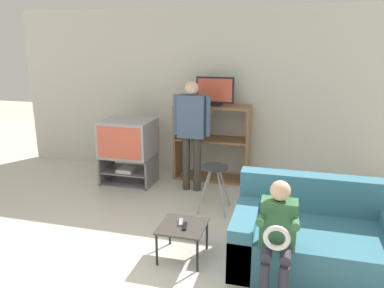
# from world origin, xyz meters

# --- Properties ---
(wall_back) EXTENTS (6.40, 0.06, 2.60)m
(wall_back) POSITION_xyz_m (0.00, 3.39, 1.30)
(wall_back) COLOR beige
(wall_back) RESTS_ON ground_plane
(tv_stand) EXTENTS (0.78, 0.51, 0.44)m
(tv_stand) POSITION_xyz_m (-1.02, 2.61, 0.22)
(tv_stand) COLOR slate
(tv_stand) RESTS_ON ground_plane
(television_main) EXTENTS (0.74, 0.65, 0.54)m
(television_main) POSITION_xyz_m (-1.00, 2.61, 0.71)
(television_main) COLOR #9E9EA3
(television_main) RESTS_ON tv_stand
(media_shelf) EXTENTS (1.14, 0.43, 1.17)m
(media_shelf) POSITION_xyz_m (0.17, 3.11, 0.60)
(media_shelf) COLOR #8E6642
(media_shelf) RESTS_ON ground_plane
(television_flat) EXTENTS (0.57, 0.20, 0.43)m
(television_flat) POSITION_xyz_m (0.21, 3.10, 1.37)
(television_flat) COLOR black
(television_flat) RESTS_ON media_shelf
(folding_stool) EXTENTS (0.38, 0.38, 0.60)m
(folding_stool) POSITION_xyz_m (0.44, 1.98, 0.49)
(folding_stool) COLOR #99999E
(folding_stool) RESTS_ON ground_plane
(snack_table) EXTENTS (0.45, 0.45, 0.35)m
(snack_table) POSITION_xyz_m (0.36, 0.84, 0.31)
(snack_table) COLOR #38332D
(snack_table) RESTS_ON ground_plane
(remote_control_black) EXTENTS (0.06, 0.15, 0.02)m
(remote_control_black) POSITION_xyz_m (0.39, 0.82, 0.36)
(remote_control_black) COLOR black
(remote_control_black) RESTS_ON snack_table
(remote_control_white) EXTENTS (0.07, 0.15, 0.02)m
(remote_control_white) POSITION_xyz_m (0.33, 0.89, 0.36)
(remote_control_white) COLOR gray
(remote_control_white) RESTS_ON snack_table
(couch) EXTENTS (1.58, 0.99, 0.79)m
(couch) POSITION_xyz_m (1.64, 1.07, 0.27)
(couch) COLOR teal
(couch) RESTS_ON ground_plane
(person_standing_adult) EXTENTS (0.53, 0.20, 1.58)m
(person_standing_adult) POSITION_xyz_m (-0.01, 2.58, 0.96)
(person_standing_adult) COLOR #3D3833
(person_standing_adult) RESTS_ON ground_plane
(person_seated_child) EXTENTS (0.33, 0.43, 1.00)m
(person_seated_child) POSITION_xyz_m (1.28, 0.51, 0.59)
(person_seated_child) COLOR #2D2D38
(person_seated_child) RESTS_ON ground_plane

